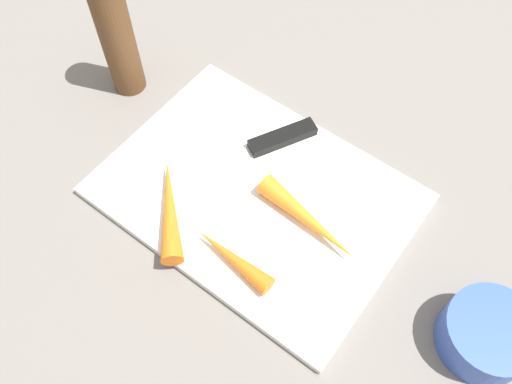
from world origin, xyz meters
name	(u,v)px	position (x,y,z in m)	size (l,w,h in m)	color
ground_plane	(256,197)	(0.00, 0.00, 0.00)	(1.40, 1.40, 0.00)	slate
cutting_board	(256,195)	(0.00, 0.00, 0.01)	(0.36, 0.26, 0.01)	white
knife	(273,141)	(0.03, -0.07, 0.02)	(0.11, 0.19, 0.01)	#B7B7BC
carrot_longest	(307,221)	(-0.08, 0.00, 0.03)	(0.03, 0.03, 0.14)	orange
carrot_medium	(170,208)	(0.06, 0.08, 0.03)	(0.03, 0.03, 0.14)	orange
carrot_shortest	(232,258)	(-0.03, 0.09, 0.02)	(0.02, 0.02, 0.11)	orange
small_bowl	(487,334)	(-0.30, 0.00, 0.02)	(0.10, 0.10, 0.05)	#3351B2
pepper_grinder	(118,39)	(0.25, -0.04, 0.08)	(0.04, 0.04, 0.17)	brown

